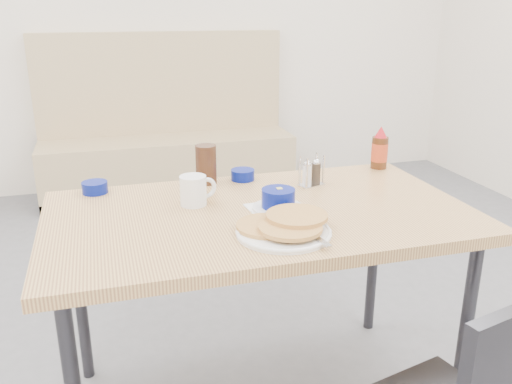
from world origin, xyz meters
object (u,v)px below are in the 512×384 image
object	(u,v)px
grits_setting	(278,201)
butter_bowl	(243,175)
condiment_caddy	(311,175)
booth_bench	(167,148)
coffee_mug	(194,190)
syrup_bottle	(380,150)
dining_table	(260,228)
creamer_bowl	(95,187)
pancake_plate	(284,227)
amber_tumbler	(206,164)

from	to	relation	value
grits_setting	butter_bowl	distance (m)	0.36
grits_setting	condiment_caddy	size ratio (longest dim) A/B	1.85
condiment_caddy	booth_bench	bearing A→B (deg)	77.70
coffee_mug	butter_bowl	distance (m)	0.32
booth_bench	syrup_bottle	bearing A→B (deg)	-74.19
booth_bench	condiment_caddy	size ratio (longest dim) A/B	16.13
butter_bowl	syrup_bottle	size ratio (longest dim) A/B	0.52
booth_bench	syrup_bottle	size ratio (longest dim) A/B	10.70
dining_table	butter_bowl	xyz separation A→B (m)	(0.03, 0.34, 0.08)
condiment_caddy	syrup_bottle	distance (m)	0.38
dining_table	creamer_bowl	xyz separation A→B (m)	(-0.53, 0.34, 0.08)
coffee_mug	butter_bowl	world-z (taller)	coffee_mug
grits_setting	condiment_caddy	xyz separation A→B (m)	(0.21, 0.22, 0.01)
coffee_mug	butter_bowl	size ratio (longest dim) A/B	1.44
pancake_plate	coffee_mug	distance (m)	0.39
butter_bowl	syrup_bottle	distance (m)	0.59
booth_bench	condiment_caddy	xyz separation A→B (m)	(0.26, -2.33, 0.45)
dining_table	amber_tumbler	world-z (taller)	amber_tumbler
booth_bench	amber_tumbler	xyz separation A→B (m)	(-0.11, -2.19, 0.48)
dining_table	creamer_bowl	world-z (taller)	creamer_bowl
grits_setting	condiment_caddy	world-z (taller)	condiment_caddy
booth_bench	butter_bowl	bearing A→B (deg)	-89.18
grits_setting	condiment_caddy	bearing A→B (deg)	47.10
pancake_plate	coffee_mug	xyz separation A→B (m)	(-0.21, 0.33, 0.03)
dining_table	grits_setting	size ratio (longest dim) A/B	6.42
booth_bench	condiment_caddy	world-z (taller)	booth_bench
amber_tumbler	creamer_bowl	bearing A→B (deg)	180.00
pancake_plate	creamer_bowl	xyz separation A→B (m)	(-0.54, 0.55, -0.00)
creamer_bowl	butter_bowl	bearing A→B (deg)	0.00
coffee_mug	condiment_caddy	xyz separation A→B (m)	(0.46, 0.09, -0.01)
grits_setting	syrup_bottle	distance (m)	0.67
dining_table	butter_bowl	world-z (taller)	butter_bowl
dining_table	pancake_plate	world-z (taller)	pancake_plate
dining_table	amber_tumbler	distance (m)	0.38
amber_tumbler	syrup_bottle	xyz separation A→B (m)	(0.73, 0.00, 0.00)
pancake_plate	coffee_mug	size ratio (longest dim) A/B	2.24
booth_bench	amber_tumbler	size ratio (longest dim) A/B	12.75
condiment_caddy	syrup_bottle	world-z (taller)	syrup_bottle
coffee_mug	creamer_bowl	world-z (taller)	coffee_mug
syrup_bottle	grits_setting	bearing A→B (deg)	-147.52
coffee_mug	booth_bench	bearing A→B (deg)	85.31
dining_table	butter_bowl	size ratio (longest dim) A/B	15.28
grits_setting	amber_tumbler	bearing A→B (deg)	115.44
pancake_plate	grits_setting	distance (m)	0.19
dining_table	pancake_plate	xyz separation A→B (m)	(0.01, -0.21, 0.08)
dining_table	syrup_bottle	xyz separation A→B (m)	(0.62, 0.34, 0.14)
creamer_bowl	condiment_caddy	bearing A→B (deg)	-9.87
dining_table	creamer_bowl	distance (m)	0.63
dining_table	condiment_caddy	distance (m)	0.35
butter_bowl	syrup_bottle	xyz separation A→B (m)	(0.59, 0.00, 0.06)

